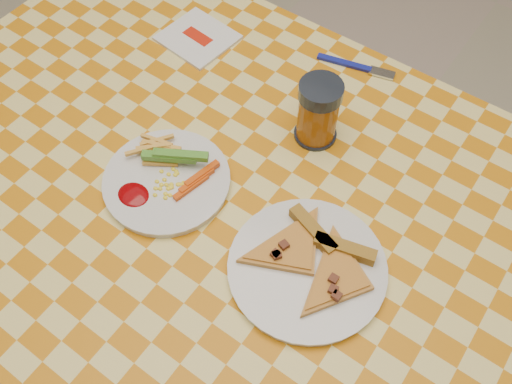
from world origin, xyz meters
TOP-DOWN VIEW (x-y plane):
  - ground at (0.00, 0.00)m, footprint 8.00×8.00m
  - table at (0.00, 0.00)m, footprint 1.28×0.88m
  - plate_left at (-0.10, -0.03)m, footprint 0.27×0.27m
  - plate_right at (0.17, -0.03)m, footprint 0.28×0.28m
  - fries_veggies at (-0.11, -0.02)m, footprint 0.16×0.15m
  - pizza_slices at (0.17, -0.02)m, footprint 0.24×0.21m
  - drink_glass at (0.04, 0.20)m, footprint 0.07×0.07m
  - napkin at (-0.28, 0.27)m, footprint 0.14×0.13m
  - fork at (0.02, 0.38)m, footprint 0.15×0.05m

SIDE VIEW (x-z plane):
  - ground at x=0.00m, z-range 0.00..0.00m
  - table at x=0.00m, z-range 0.30..1.06m
  - napkin at x=-0.28m, z-range 0.76..0.76m
  - fork at x=0.02m, z-range 0.76..0.76m
  - plate_left at x=-0.10m, z-range 0.76..0.77m
  - plate_right at x=0.17m, z-range 0.76..0.77m
  - pizza_slices at x=0.17m, z-range 0.76..0.79m
  - fries_veggies at x=-0.11m, z-range 0.76..0.80m
  - drink_glass at x=0.04m, z-range 0.75..0.87m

